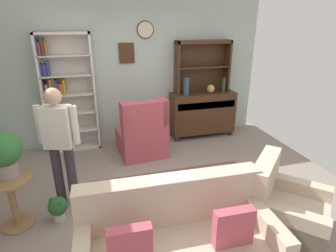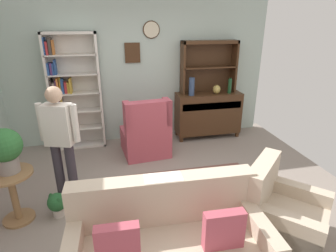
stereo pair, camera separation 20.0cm
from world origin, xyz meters
name	(u,v)px [view 2 (the right image)]	position (x,y,z in m)	size (l,w,h in m)	color
ground_plane	(164,195)	(0.00, 0.00, -0.01)	(5.40, 4.60, 0.02)	gray
wall_back	(141,69)	(0.00, 2.13, 1.41)	(5.00, 0.09, 2.80)	#ADC1B7
area_rug	(184,206)	(0.20, -0.30, 0.00)	(2.43, 1.87, 0.01)	brown
bookshelf	(72,93)	(-1.30, 1.95, 1.04)	(0.90, 0.30, 2.10)	silver
sideboard	(208,113)	(1.30, 1.86, 0.51)	(1.30, 0.45, 0.92)	#422816
sideboard_hutch	(209,60)	(1.30, 1.97, 1.56)	(1.10, 0.26, 1.00)	#422816
vase_tall	(192,87)	(0.91, 1.78, 1.09)	(0.11, 0.11, 0.34)	#33476B
vase_round	(217,89)	(1.43, 1.79, 1.01)	(0.15, 0.15, 0.17)	tan
bottle_wine	(230,86)	(1.69, 1.77, 1.07)	(0.07, 0.07, 0.30)	#194223
couch_floral	(169,248)	(-0.21, -1.24, 0.31)	(1.83, 0.91, 0.90)	beige
armchair_floral	(281,216)	(1.09, -1.06, 0.29)	(1.08, 1.08, 0.88)	beige
wingback_chair	(146,135)	(-0.06, 1.30, 0.38)	(0.86, 0.87, 1.05)	#B74C5B
plant_stand	(13,192)	(-1.84, -0.11, 0.40)	(0.52, 0.52, 0.65)	#997047
potted_plant_large	(3,148)	(-1.84, -0.08, 0.96)	(0.38, 0.38, 0.53)	gray
potted_plant_small	(57,203)	(-1.37, -0.14, 0.18)	(0.23, 0.23, 0.31)	beige
person_reading	(60,137)	(-1.28, 0.21, 0.91)	(0.52, 0.30, 1.56)	#38333D
coffee_table	(174,187)	(0.05, -0.36, 0.35)	(0.80, 0.50, 0.42)	#422816
book_stack	(164,185)	(-0.09, -0.44, 0.45)	(0.22, 0.15, 0.07)	#3F3833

